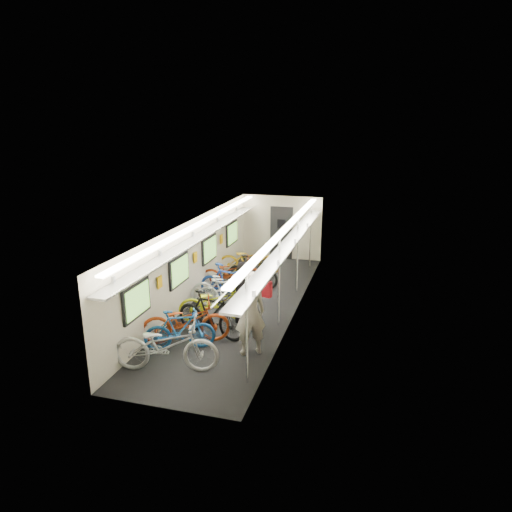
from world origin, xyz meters
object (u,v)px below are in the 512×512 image
Objects in this scene: passenger_mid at (242,292)px; backpack at (266,289)px; passenger_near at (250,313)px; bicycle_1 at (180,330)px; bicycle_0 at (166,345)px.

passenger_mid is 4.34× the size of backpack.
passenger_near is at bearing -86.67° from backpack.
bicycle_1 is 0.83× the size of passenger_near.
backpack is at bearing -134.44° from passenger_near.
passenger_near is at bearing -63.54° from bicycle_0.
passenger_mid is at bearing 150.79° from backpack.
bicycle_0 is 1.36× the size of bicycle_1.
bicycle_1 is 2.18m from backpack.
bicycle_1 is at bearing -134.23° from backpack.
bicycle_1 is 4.25× the size of backpack.
passenger_near is at bearing 129.58° from passenger_mid.
passenger_mid is 1.25m from backpack.
bicycle_1 is (-0.12, 0.92, -0.09)m from bicycle_0.
passenger_mid reaches higher than backpack.
bicycle_0 is 1.34× the size of passenger_mid.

